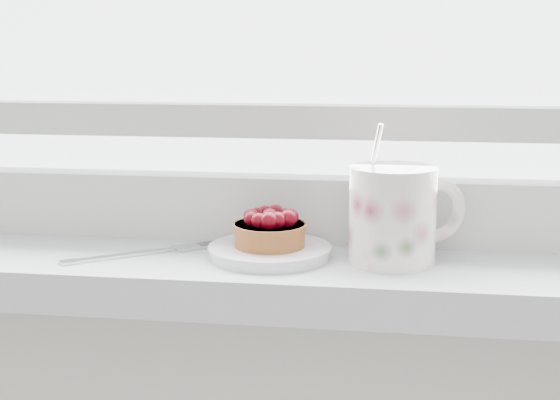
% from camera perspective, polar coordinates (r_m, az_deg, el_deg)
% --- Properties ---
extents(saucer, '(0.12, 0.12, 0.01)m').
position_cam_1_polar(saucer, '(0.78, -0.76, -3.79)').
color(saucer, silver).
rests_on(saucer, windowsill).
extents(raspberry_tart, '(0.07, 0.07, 0.04)m').
position_cam_1_polar(raspberry_tart, '(0.78, -0.72, -2.13)').
color(raspberry_tart, brown).
rests_on(raspberry_tart, saucer).
extents(floral_mug, '(0.13, 0.11, 0.14)m').
position_cam_1_polar(floral_mug, '(0.76, 8.45, -0.94)').
color(floral_mug, white).
rests_on(floral_mug, windowsill).
extents(fork, '(0.15, 0.12, 0.00)m').
position_cam_1_polar(fork, '(0.81, -9.85, -3.80)').
color(fork, silver).
rests_on(fork, windowsill).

